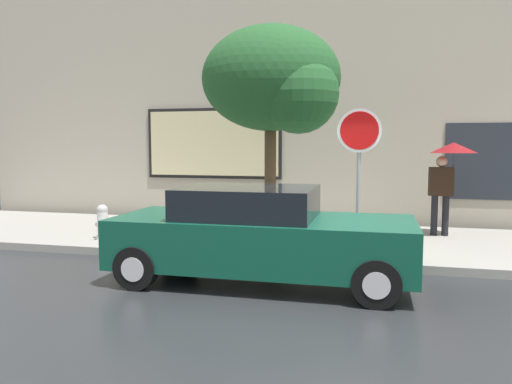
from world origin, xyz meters
TOP-DOWN VIEW (x-y plane):
  - ground_plane at (0.00, 0.00)m, footprint 60.00×60.00m
  - sidewalk at (0.00, 3.00)m, footprint 20.00×4.00m
  - building_facade at (-0.02, 5.50)m, footprint 20.00×0.67m
  - parked_car at (-0.69, -0.01)m, footprint 4.48×1.87m
  - fire_hydrant at (-4.47, 1.84)m, footprint 0.30×0.44m
  - pedestrian_with_umbrella at (2.50, 3.87)m, footprint 0.95×0.95m
  - street_tree at (-0.89, 2.21)m, footprint 2.70×2.29m
  - stop_sign at (0.71, 1.57)m, footprint 0.76×0.10m

SIDE VIEW (x-z plane):
  - ground_plane at x=0.00m, z-range 0.00..0.00m
  - sidewalk at x=0.00m, z-range 0.00..0.15m
  - fire_hydrant at x=-4.47m, z-range 0.14..0.85m
  - parked_car at x=-0.69m, z-range -0.01..1.45m
  - pedestrian_with_umbrella at x=2.50m, z-range 0.71..2.70m
  - stop_sign at x=0.71m, z-range 0.68..3.24m
  - street_tree at x=-0.89m, z-range 1.17..5.40m
  - building_facade at x=-0.02m, z-range -0.02..6.98m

